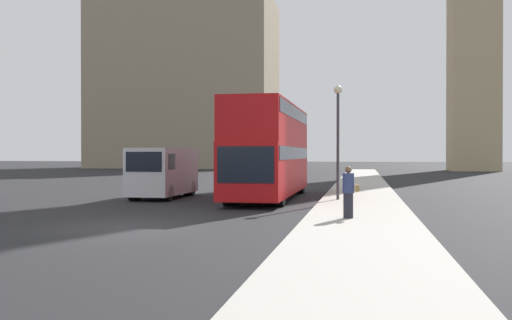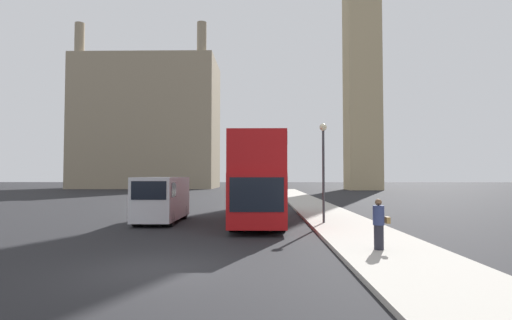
{
  "view_description": "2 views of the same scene",
  "coord_description": "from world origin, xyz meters",
  "px_view_note": "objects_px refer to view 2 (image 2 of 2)",
  "views": [
    {
      "loc": [
        6.74,
        -15.29,
        2.08
      ],
      "look_at": [
        2.19,
        9.18,
        1.84
      ],
      "focal_mm": 40.0,
      "sensor_mm": 36.0,
      "label": 1
    },
    {
      "loc": [
        2.71,
        -10.37,
        2.43
      ],
      "look_at": [
        2.23,
        20.42,
        3.68
      ],
      "focal_mm": 28.0,
      "sensor_mm": 36.0,
      "label": 2
    }
  ],
  "objects_px": {
    "clock_tower": "(361,4)",
    "red_double_decker_bus": "(258,176)",
    "street_lamp": "(323,156)",
    "pedestrian": "(379,224)",
    "white_van": "(162,198)"
  },
  "relations": [
    {
      "from": "clock_tower",
      "to": "red_double_decker_bus",
      "type": "distance_m",
      "value": 61.45
    },
    {
      "from": "clock_tower",
      "to": "street_lamp",
      "type": "relative_size",
      "value": 13.37
    },
    {
      "from": "clock_tower",
      "to": "pedestrian",
      "type": "distance_m",
      "value": 68.64
    },
    {
      "from": "white_van",
      "to": "pedestrian",
      "type": "height_order",
      "value": "white_van"
    },
    {
      "from": "street_lamp",
      "to": "pedestrian",
      "type": "bearing_deg",
      "value": -85.1
    },
    {
      "from": "red_double_decker_bus",
      "to": "clock_tower",
      "type": "bearing_deg",
      "value": 69.99
    },
    {
      "from": "red_double_decker_bus",
      "to": "street_lamp",
      "type": "bearing_deg",
      "value": -27.86
    },
    {
      "from": "street_lamp",
      "to": "red_double_decker_bus",
      "type": "bearing_deg",
      "value": 152.14
    },
    {
      "from": "clock_tower",
      "to": "white_van",
      "type": "distance_m",
      "value": 64.13
    },
    {
      "from": "pedestrian",
      "to": "white_van",
      "type": "bearing_deg",
      "value": 136.86
    },
    {
      "from": "red_double_decker_bus",
      "to": "white_van",
      "type": "xyz_separation_m",
      "value": [
        -5.06,
        -0.54,
        -1.15
      ]
    },
    {
      "from": "white_van",
      "to": "pedestrian",
      "type": "xyz_separation_m",
      "value": [
        8.91,
        -8.35,
        -0.34
      ]
    },
    {
      "from": "clock_tower",
      "to": "white_van",
      "type": "height_order",
      "value": "clock_tower"
    },
    {
      "from": "clock_tower",
      "to": "white_van",
      "type": "bearing_deg",
      "value": -114.74
    },
    {
      "from": "pedestrian",
      "to": "red_double_decker_bus",
      "type": "bearing_deg",
      "value": 113.45
    }
  ]
}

